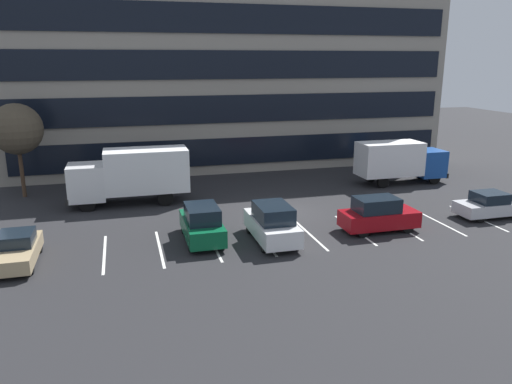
# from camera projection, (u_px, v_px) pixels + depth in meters

# --- Properties ---
(ground_plane) EXTENTS (120.00, 120.00, 0.00)m
(ground_plane) POSITION_uv_depth(u_px,v_px,m) (285.00, 212.00, 32.27)
(ground_plane) COLOR #262628
(office_building) EXTENTS (38.82, 12.47, 18.00)m
(office_building) POSITION_uv_depth(u_px,v_px,m) (226.00, 66.00, 46.66)
(office_building) COLOR gray
(office_building) RESTS_ON ground_plane
(lot_markings) EXTENTS (22.54, 5.40, 0.01)m
(lot_markings) POSITION_uv_depth(u_px,v_px,m) (310.00, 234.00, 28.12)
(lot_markings) COLOR silver
(lot_markings) RESTS_ON ground_plane
(box_truck_white) EXTENTS (8.06, 2.67, 3.74)m
(box_truck_white) POSITION_uv_depth(u_px,v_px,m) (131.00, 174.00, 33.57)
(box_truck_white) COLOR white
(box_truck_white) RESTS_ON ground_plane
(box_truck_blue) EXTENTS (7.24, 2.40, 3.35)m
(box_truck_blue) POSITION_uv_depth(u_px,v_px,m) (400.00, 160.00, 39.16)
(box_truck_blue) COLOR #194799
(box_truck_blue) RESTS_ON ground_plane
(sedan_tan) EXTENTS (1.81, 4.31, 1.55)m
(sedan_tan) POSITION_uv_depth(u_px,v_px,m) (17.00, 250.00, 23.84)
(sedan_tan) COLOR tan
(sedan_tan) RESTS_ON ground_plane
(sedan_silver) EXTENTS (4.50, 1.88, 1.61)m
(sedan_silver) POSITION_uv_depth(u_px,v_px,m) (491.00, 205.00, 31.02)
(sedan_silver) COLOR silver
(sedan_silver) RESTS_ON ground_plane
(suv_forest) EXTENTS (1.91, 4.50, 2.04)m
(suv_forest) POSITION_uv_depth(u_px,v_px,m) (202.00, 224.00, 26.82)
(suv_forest) COLOR #0C5933
(suv_forest) RESTS_ON ground_plane
(suv_white) EXTENTS (1.99, 4.68, 2.12)m
(suv_white) POSITION_uv_depth(u_px,v_px,m) (272.00, 223.00, 26.75)
(suv_white) COLOR white
(suv_white) RESTS_ON ground_plane
(suv_maroon) EXTENTS (4.42, 1.87, 2.00)m
(suv_maroon) POSITION_uv_depth(u_px,v_px,m) (378.00, 215.00, 28.44)
(suv_maroon) COLOR maroon
(suv_maroon) RESTS_ON ground_plane
(bare_tree) EXTENTS (3.57, 3.57, 6.69)m
(bare_tree) POSITION_uv_depth(u_px,v_px,m) (17.00, 129.00, 34.51)
(bare_tree) COLOR #473323
(bare_tree) RESTS_ON ground_plane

